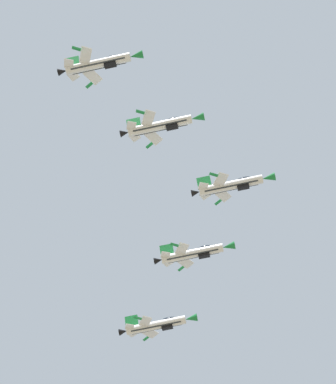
{
  "coord_description": "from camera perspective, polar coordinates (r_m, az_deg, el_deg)",
  "views": [
    {
      "loc": [
        0.39,
        -0.35,
        1.62
      ],
      "look_at": [
        -2.18,
        30.59,
        130.29
      ],
      "focal_mm": 65.44,
      "sensor_mm": 36.0,
      "label": 1
    }
  ],
  "objects": [
    {
      "name": "fighter_jet_right_wing",
      "position": [
        130.03,
        -0.54,
        5.46
      ],
      "size": [
        15.96,
        8.45,
        6.56
      ],
      "rotation": [
        0.0,
        0.69,
        4.59
      ],
      "color": "silver"
    },
    {
      "name": "fighter_jet_lead",
      "position": [
        131.09,
        5.27,
        0.57
      ],
      "size": [
        15.96,
        8.11,
        6.95
      ],
      "rotation": [
        0.0,
        0.75,
        4.59
      ],
      "color": "silver"
    },
    {
      "name": "fighter_jet_left_outer",
      "position": [
        141.62,
        -0.86,
        -10.78
      ],
      "size": [
        15.96,
        8.44,
        6.57
      ],
      "rotation": [
        0.0,
        0.69,
        4.59
      ],
      "color": "silver"
    },
    {
      "name": "fighter_jet_left_wing",
      "position": [
        135.48,
        2.12,
        -5.02
      ],
      "size": [
        15.96,
        8.25,
        6.79
      ],
      "rotation": [
        0.0,
        0.72,
        4.59
      ],
      "color": "silver"
    },
    {
      "name": "fighter_jet_right_outer",
      "position": [
        130.16,
        -5.59,
        10.39
      ],
      "size": [
        15.96,
        8.26,
        6.78
      ],
      "rotation": [
        0.0,
        0.72,
        4.59
      ],
      "color": "silver"
    }
  ]
}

